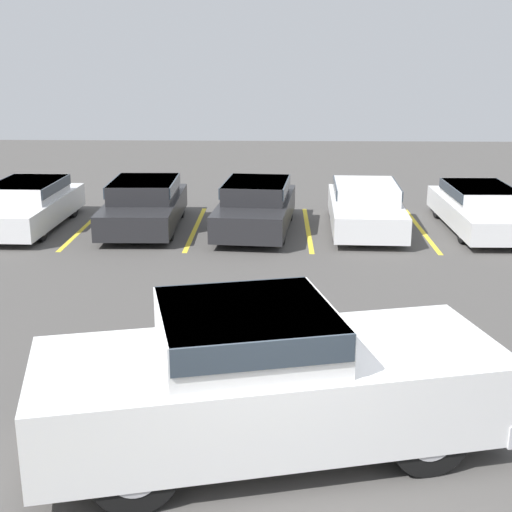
# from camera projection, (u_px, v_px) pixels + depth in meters

# --- Properties ---
(ground_plane) EXTENTS (60.00, 60.00, 0.00)m
(ground_plane) POSITION_uv_depth(u_px,v_px,m) (273.00, 491.00, 7.71)
(ground_plane) COLOR #4C4947
(stall_stripe_b) EXTENTS (0.12, 4.78, 0.01)m
(stall_stripe_b) POSITION_uv_depth(u_px,v_px,m) (84.00, 227.00, 18.98)
(stall_stripe_b) COLOR yellow
(stall_stripe_b) RESTS_ON ground_plane
(stall_stripe_c) EXTENTS (0.12, 4.78, 0.01)m
(stall_stripe_c) POSITION_uv_depth(u_px,v_px,m) (196.00, 228.00, 18.90)
(stall_stripe_c) COLOR yellow
(stall_stripe_c) RESTS_ON ground_plane
(stall_stripe_d) EXTENTS (0.12, 4.78, 0.01)m
(stall_stripe_d) POSITION_uv_depth(u_px,v_px,m) (308.00, 229.00, 18.82)
(stall_stripe_d) COLOR yellow
(stall_stripe_d) RESTS_ON ground_plane
(stall_stripe_e) EXTENTS (0.12, 4.78, 0.01)m
(stall_stripe_e) POSITION_uv_depth(u_px,v_px,m) (421.00, 230.00, 18.73)
(stall_stripe_e) COLOR yellow
(stall_stripe_e) RESTS_ON ground_plane
(pickup_truck) EXTENTS (5.76, 3.29, 1.80)m
(pickup_truck) POSITION_uv_depth(u_px,v_px,m) (271.00, 378.00, 8.31)
(pickup_truck) COLOR white
(pickup_truck) RESTS_ON ground_plane
(parked_sedan_a) EXTENTS (1.85, 4.55, 1.24)m
(parked_sedan_a) POSITION_uv_depth(u_px,v_px,m) (28.00, 203.00, 18.78)
(parked_sedan_a) COLOR silver
(parked_sedan_a) RESTS_ON ground_plane
(parked_sedan_b) EXTENTS (1.90, 4.35, 1.27)m
(parked_sedan_b) POSITION_uv_depth(u_px,v_px,m) (144.00, 203.00, 18.74)
(parked_sedan_b) COLOR #232326
(parked_sedan_b) RESTS_ON ground_plane
(parked_sedan_c) EXTENTS (2.13, 4.48, 1.29)m
(parked_sedan_c) POSITION_uv_depth(u_px,v_px,m) (256.00, 205.00, 18.48)
(parked_sedan_c) COLOR #232326
(parked_sedan_c) RESTS_ON ground_plane
(parked_sedan_d) EXTENTS (1.94, 4.46, 1.22)m
(parked_sedan_d) POSITION_uv_depth(u_px,v_px,m) (365.00, 205.00, 18.60)
(parked_sedan_d) COLOR silver
(parked_sedan_d) RESTS_ON ground_plane
(parked_sedan_e) EXTENTS (1.77, 4.71, 1.15)m
(parked_sedan_e) POSITION_uv_depth(u_px,v_px,m) (480.00, 207.00, 18.59)
(parked_sedan_e) COLOR silver
(parked_sedan_e) RESTS_ON ground_plane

